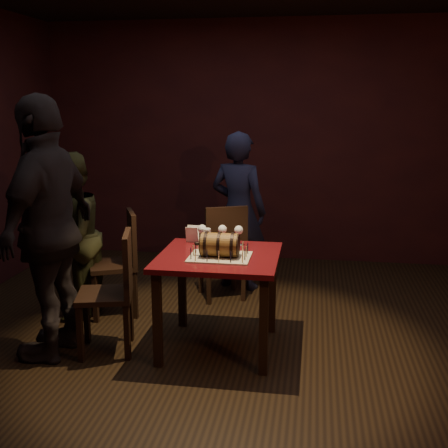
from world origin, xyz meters
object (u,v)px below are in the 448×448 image
object	(u,v)px
wine_glass_right	(239,231)
chair_left_rear	(121,257)
pint_of_ale	(206,238)
chair_back	(224,247)
person_left_rear	(70,236)
barrel_cake	(220,245)
pub_table	(219,269)
person_back	(238,211)
wine_glass_mid	(222,230)
wine_glass_left	(202,230)
person_left_front	(49,229)
chair_left_front	(115,286)

from	to	relation	value
wine_glass_right	chair_left_rear	xyz separation A→B (m)	(-1.09, 0.28, -0.35)
pint_of_ale	chair_back	xyz separation A→B (m)	(0.00, 0.86, -0.30)
person_left_rear	barrel_cake	bearing A→B (deg)	68.73
wine_glass_right	person_left_rear	size ratio (longest dim) A/B	0.11
pub_table	person_back	size ratio (longest dim) A/B	0.57
wine_glass_mid	chair_back	world-z (taller)	chair_back
chair_back	chair_left_rear	world-z (taller)	same
wine_glass_left	wine_glass_mid	bearing A→B (deg)	5.17
pint_of_ale	person_left_rear	xyz separation A→B (m)	(-1.26, 0.25, -0.09)
barrel_cake	wine_glass_right	bearing A→B (deg)	77.12
wine_glass_left	chair_back	size ratio (longest dim) A/B	0.17
pint_of_ale	chair_left_rear	world-z (taller)	chair_left_rear
chair_back	person_back	size ratio (longest dim) A/B	0.58
barrel_cake	wine_glass_right	xyz separation A→B (m)	(0.09, 0.39, 0.02)
barrel_cake	wine_glass_left	xyz separation A→B (m)	(-0.21, 0.38, 0.02)
wine_glass_left	pub_table	bearing A→B (deg)	-57.60
pub_table	barrel_cake	xyz separation A→B (m)	(0.02, -0.08, 0.21)
pub_table	barrel_cake	world-z (taller)	barrel_cake
pub_table	wine_glass_right	distance (m)	0.40
pub_table	barrel_cake	size ratio (longest dim) A/B	2.71
wine_glass_right	person_left_rear	world-z (taller)	person_left_rear
barrel_cake	person_left_rear	xyz separation A→B (m)	(-1.41, 0.54, -0.12)
wine_glass_left	person_left_rear	size ratio (longest dim) A/B	0.11
person_left_front	person_back	bearing A→B (deg)	150.88
chair_left_rear	person_left_rear	distance (m)	0.48
wine_glass_mid	chair_left_rear	world-z (taller)	chair_left_rear
chair_left_front	person_left_front	world-z (taller)	person_left_front
wine_glass_mid	wine_glass_left	bearing A→B (deg)	-174.83
wine_glass_right	pint_of_ale	size ratio (longest dim) A/B	1.07
wine_glass_mid	pub_table	bearing A→B (deg)	-85.67
wine_glass_left	wine_glass_mid	world-z (taller)	same
pub_table	wine_glass_left	distance (m)	0.42
pub_table	chair_left_rear	xyz separation A→B (m)	(-0.98, 0.59, -0.12)
barrel_cake	chair_left_front	bearing A→B (deg)	-173.00
barrel_cake	wine_glass_left	bearing A→B (deg)	118.88
barrel_cake	wine_glass_right	distance (m)	0.40
barrel_cake	person_back	bearing A→B (deg)	92.70
pub_table	chair_left_front	distance (m)	0.79
wine_glass_right	person_back	world-z (taller)	person_back
chair_left_rear	person_left_rear	world-z (taller)	person_left_rear
pub_table	wine_glass_right	bearing A→B (deg)	70.26
chair_left_front	chair_left_rear	bearing A→B (deg)	106.04
pub_table	chair_left_front	bearing A→B (deg)	-166.84
person_back	chair_left_front	bearing A→B (deg)	83.73
chair_left_rear	person_back	world-z (taller)	person_back
wine_glass_left	person_back	world-z (taller)	person_back
pint_of_ale	person_back	world-z (taller)	person_back
wine_glass_right	chair_back	distance (m)	0.87
wine_glass_left	wine_glass_right	bearing A→B (deg)	2.15
chair_back	person_left_front	world-z (taller)	person_left_front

